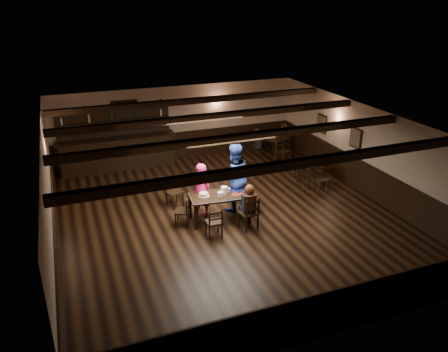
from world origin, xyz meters
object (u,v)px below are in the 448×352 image
object	(u,v)px
chair_near_left	(215,221)
woman_pink	(201,190)
dining_table	(220,198)
cake	(204,195)
man_blue	(234,178)
chair_near_right	(250,212)
bar_counter	(117,149)

from	to	relation	value
chair_near_left	woman_pink	xyz separation A→B (m)	(0.05, 1.26, 0.30)
dining_table	woman_pink	xyz separation A→B (m)	(-0.39, 0.43, 0.11)
cake	man_blue	bearing A→B (deg)	19.96
man_blue	woman_pink	bearing A→B (deg)	-3.76
chair_near_left	man_blue	world-z (taller)	man_blue
chair_near_right	man_blue	xyz separation A→B (m)	(0.05, 1.26, 0.45)
chair_near_right	cake	distance (m)	1.34
man_blue	bar_counter	world-z (taller)	bar_counter
dining_table	chair_near_left	xyz separation A→B (m)	(-0.44, -0.83, -0.19)
chair_near_left	chair_near_right	bearing A→B (deg)	2.08
man_blue	cake	bearing A→B (deg)	13.94
chair_near_left	man_blue	size ratio (longest dim) A/B	0.42
man_blue	chair_near_right	bearing A→B (deg)	81.81
dining_table	man_blue	world-z (taller)	man_blue
chair_near_left	bar_counter	xyz separation A→B (m)	(-1.56, 5.72, 0.24)
woman_pink	chair_near_right	bearing A→B (deg)	127.55
chair_near_left	woman_pink	distance (m)	1.29
dining_table	cake	world-z (taller)	cake
dining_table	bar_counter	size ratio (longest dim) A/B	0.41
dining_table	chair_near_right	world-z (taller)	chair_near_right
woman_pink	chair_near_left	bearing A→B (deg)	87.51
chair_near_right	woman_pink	world-z (taller)	woman_pink
man_blue	bar_counter	bearing A→B (deg)	-65.55
chair_near_right	man_blue	distance (m)	1.34
woman_pink	man_blue	xyz separation A→B (m)	(0.99, 0.04, 0.21)
chair_near_right	bar_counter	bearing A→B (deg)	114.19
woman_pink	cake	bearing A→B (deg)	86.24
cake	bar_counter	size ratio (longest dim) A/B	0.07
chair_near_left	cake	distance (m)	0.98
man_blue	cake	xyz separation A→B (m)	(-1.01, -0.37, -0.19)
chair_near_left	cake	size ratio (longest dim) A/B	2.79
chair_near_left	man_blue	xyz separation A→B (m)	(1.04, 1.30, 0.51)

